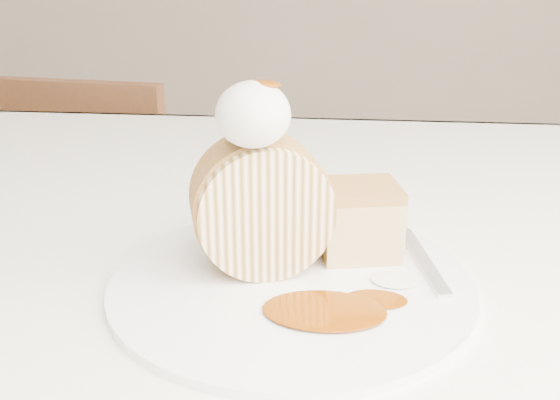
# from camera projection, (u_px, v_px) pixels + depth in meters

# --- Properties ---
(table) EXTENTS (1.40, 0.90, 0.75)m
(table) POSITION_uv_depth(u_px,v_px,m) (257.00, 302.00, 0.64)
(table) COLOR white
(table) RESTS_ON ground
(chair_far) EXTENTS (0.41, 0.41, 0.78)m
(chair_far) POSITION_uv_depth(u_px,v_px,m) (110.00, 224.00, 1.39)
(chair_far) COLOR brown
(chair_far) RESTS_ON ground
(plate) EXTENTS (0.34, 0.34, 0.01)m
(plate) POSITION_uv_depth(u_px,v_px,m) (291.00, 282.00, 0.49)
(plate) COLOR white
(plate) RESTS_ON table
(roulade_slice) EXTENTS (0.12, 0.09, 0.11)m
(roulade_slice) POSITION_uv_depth(u_px,v_px,m) (262.00, 206.00, 0.49)
(roulade_slice) COLOR beige
(roulade_slice) RESTS_ON plate
(cake_chunk) EXTENTS (0.07, 0.07, 0.05)m
(cake_chunk) POSITION_uv_depth(u_px,v_px,m) (359.00, 224.00, 0.52)
(cake_chunk) COLOR #BB8647
(cake_chunk) RESTS_ON plate
(whipped_cream) EXTENTS (0.05, 0.05, 0.05)m
(whipped_cream) POSITION_uv_depth(u_px,v_px,m) (253.00, 115.00, 0.44)
(whipped_cream) COLOR white
(whipped_cream) RESTS_ON roulade_slice
(caramel_drizzle) EXTENTS (0.03, 0.02, 0.01)m
(caramel_drizzle) POSITION_uv_depth(u_px,v_px,m) (262.00, 76.00, 0.44)
(caramel_drizzle) COLOR #763204
(caramel_drizzle) RESTS_ON whipped_cream
(caramel_pool) EXTENTS (0.10, 0.07, 0.00)m
(caramel_pool) POSITION_uv_depth(u_px,v_px,m) (324.00, 310.00, 0.44)
(caramel_pool) COLOR #763204
(caramel_pool) RESTS_ON plate
(fork) EXTENTS (0.05, 0.17, 0.00)m
(fork) POSITION_uv_depth(u_px,v_px,m) (423.00, 260.00, 0.51)
(fork) COLOR silver
(fork) RESTS_ON plate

